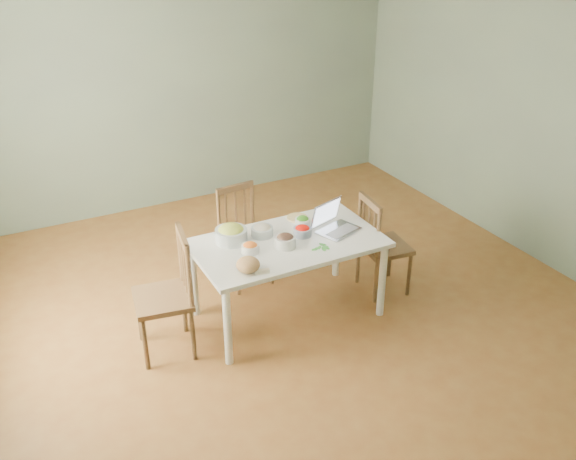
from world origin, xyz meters
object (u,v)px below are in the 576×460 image
chair_far (246,238)px  chair_left (162,296)px  bowl_squash (231,233)px  dining_table (288,279)px  laptop (339,219)px  chair_right (385,244)px  bread_boule (248,265)px

chair_far → chair_left: bearing=-151.8°
bowl_squash → dining_table: bearing=-26.7°
laptop → dining_table: bearing=156.1°
chair_far → chair_right: 1.22m
chair_left → chair_right: 1.97m
chair_far → laptop: (0.53, -0.68, 0.37)m
chair_left → chair_right: size_ratio=1.08×
dining_table → bowl_squash: size_ratio=5.84×
bowl_squash → chair_left: bearing=-163.7°
laptop → chair_left: bearing=159.2°
chair_right → bread_boule: bearing=106.6°
bread_boule → bowl_squash: 0.48m
bowl_squash → laptop: size_ratio=0.77×
dining_table → chair_far: 0.65m
dining_table → laptop: (0.44, -0.04, 0.46)m
chair_far → bowl_squash: chair_far is taller
dining_table → chair_left: 1.05m
chair_far → bowl_squash: (-0.31, -0.44, 0.32)m
bowl_squash → laptop: laptop is taller
dining_table → chair_right: chair_right is taller
chair_far → bread_boule: 1.03m
bread_boule → chair_far: bearing=67.5°
chair_left → bread_boule: 0.69m
chair_right → laptop: bearing=97.5°
dining_table → laptop: 0.64m
bowl_squash → chair_far: bearing=54.8°
chair_left → laptop: 1.52m
chair_far → bowl_squash: bearing=-130.3°
dining_table → chair_far: bearing=98.1°
bread_boule → laptop: 0.94m
chair_right → bowl_squash: 1.39m
laptop → chair_far: bearing=109.5°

